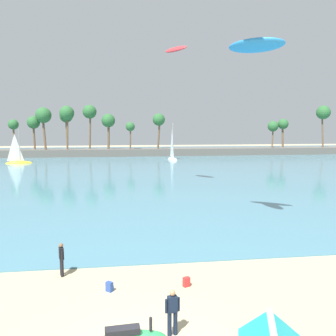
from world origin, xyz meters
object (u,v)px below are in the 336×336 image
backpack_near_kite (186,282)px  sailboat_mid_bay (18,160)px  kite_aloft_drifting_left (256,45)px  sailboat_near_shore (172,156)px  backpack_by_trailer (110,287)px  kite_aloft_low_near_shore (176,49)px  person_at_waterline (61,258)px  person_rigging_by_gear (172,311)px

backpack_near_kite → sailboat_mid_bay: (-22.99, 58.13, 0.51)m
kite_aloft_drifting_left → sailboat_near_shore: bearing=122.8°
backpack_by_trailer → kite_aloft_drifting_left: size_ratio=0.11×
sailboat_near_shore → backpack_by_trailer: bearing=-101.0°
kite_aloft_low_near_shore → person_at_waterline: bearing=122.4°
person_rigging_by_gear → kite_aloft_low_near_shore: kite_aloft_low_near_shore is taller
sailboat_near_shore → kite_aloft_low_near_shore: kite_aloft_low_near_shore is taller
sailboat_near_shore → person_rigging_by_gear: bearing=-98.4°
backpack_by_trailer → kite_aloft_low_near_shore: 31.81m
person_at_waterline → backpack_near_kite: (5.86, -1.96, -0.69)m
sailboat_near_shore → sailboat_mid_bay: sailboat_near_shore is taller
person_at_waterline → backpack_by_trailer: size_ratio=3.78×
person_at_waterline → sailboat_near_shore: bearing=76.4°
person_at_waterline → backpack_by_trailer: (2.38, -1.99, -0.69)m
backpack_near_kite → kite_aloft_low_near_shore: kite_aloft_low_near_shore is taller
backpack_by_trailer → kite_aloft_drifting_left: 18.75m
backpack_near_kite → sailboat_mid_bay: bearing=111.6°
person_at_waterline → sailboat_near_shore: sailboat_near_shore is taller
kite_aloft_low_near_shore → person_rigging_by_gear: bearing=134.5°
sailboat_near_shore → kite_aloft_low_near_shore: (-4.82, -34.93, 15.38)m
backpack_near_kite → backpack_by_trailer: size_ratio=1.00×
person_at_waterline → person_rigging_by_gear: bearing=-50.6°
backpack_by_trailer → kite_aloft_low_near_shore: (7.14, 26.54, 16.02)m
backpack_near_kite → sailboat_near_shore: (8.48, 61.44, 0.63)m
backpack_near_kite → sailboat_near_shore: bearing=82.1°
backpack_near_kite → kite_aloft_low_near_shore: bearing=82.1°
backpack_by_trailer → kite_aloft_drifting_left: bearing=42.5°
sailboat_mid_bay → backpack_by_trailer: bearing=-71.5°
person_at_waterline → kite_aloft_drifting_left: kite_aloft_drifting_left is taller
sailboat_mid_bay → kite_aloft_low_near_shore: 44.16m
sailboat_near_shore → kite_aloft_low_near_shore: 38.47m
person_rigging_by_gear → sailboat_mid_bay: sailboat_mid_bay is taller
person_at_waterline → sailboat_mid_bay: (-17.12, 56.17, -0.17)m
sailboat_mid_bay → kite_aloft_drifting_left: kite_aloft_drifting_left is taller
person_rigging_by_gear → backpack_near_kite: (1.20, 3.71, -0.69)m
person_at_waterline → kite_aloft_low_near_shore: size_ratio=0.49×
kite_aloft_drifting_left → sailboat_mid_bay: bearing=156.1°
person_at_waterline → kite_aloft_low_near_shore: (9.52, 24.56, 15.33)m
kite_aloft_low_near_shore → kite_aloft_drifting_left: 17.83m
person_rigging_by_gear → sailboat_near_shore: (9.68, 65.16, -0.05)m
kite_aloft_low_near_shore → kite_aloft_drifting_left: size_ratio=0.85×
person_rigging_by_gear → person_at_waterline: bearing=129.4°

